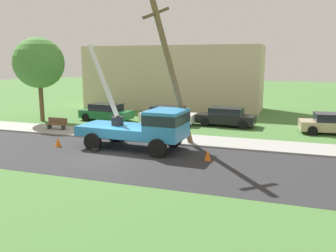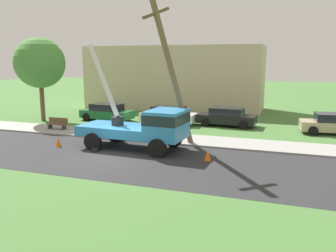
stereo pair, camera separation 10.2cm
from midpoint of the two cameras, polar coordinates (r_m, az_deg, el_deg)
name	(u,v)px [view 1 (the left image)]	position (r m, az deg, el deg)	size (l,w,h in m)	color
ground_plane	(178,120)	(29.68, 1.54, 0.96)	(120.00, 120.00, 0.00)	#477538
road_asphalt	(111,157)	(18.83, -9.46, -4.93)	(80.00, 7.12, 0.01)	#2B2B2D
sidewalk_strip	(146,137)	(23.17, -3.67, -1.72)	(80.00, 2.80, 0.10)	#9E9E99
utility_truck	(145,125)	(19.71, -3.86, 0.09)	(6.75, 3.21, 5.98)	#2D84C6
leaning_utility_pole	(172,72)	(19.66, 0.47, 8.79)	(2.01, 3.43, 8.55)	brown
traffic_cone_ahead	(208,155)	(17.94, 6.32, -4.73)	(0.36, 0.36, 0.56)	orange
traffic_cone_behind	(58,142)	(21.63, -17.59, -2.49)	(0.36, 0.36, 0.56)	orange
traffic_cone_curbside	(171,141)	(20.85, 0.31, -2.47)	(0.36, 0.36, 0.56)	orange
parked_sedan_green	(106,112)	(29.84, -10.13, 2.23)	(4.55, 2.28, 1.42)	#1E6638
parked_sedan_white	(168,115)	(27.88, -0.11, 1.81)	(4.44, 2.08, 1.42)	silver
parked_sedan_black	(226,117)	(27.37, 9.35, 1.50)	(4.49, 2.17, 1.42)	black
parked_sedan_tan	(333,124)	(26.65, 25.22, 0.36)	(4.56, 2.30, 1.42)	tan
park_bench	(57,124)	(26.60, -17.76, 0.31)	(1.60, 0.45, 0.90)	brown
roadside_tree_near	(39,63)	(30.74, -20.37, 9.57)	(4.09, 4.09, 6.83)	brown
lowrise_building_backdrop	(173,78)	(36.81, 0.75, 7.88)	(18.00, 6.00, 6.40)	#C6B293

